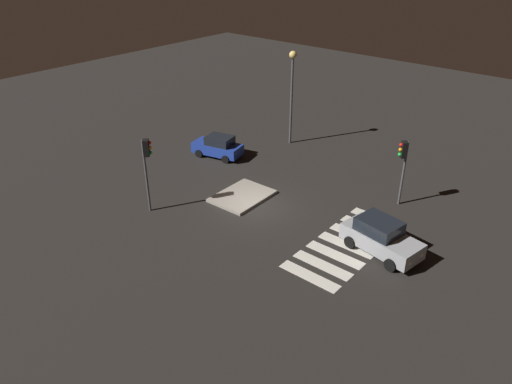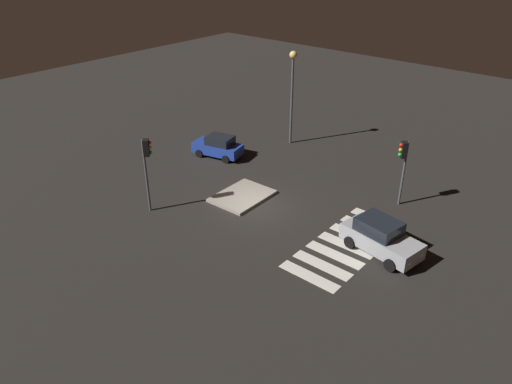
{
  "view_description": "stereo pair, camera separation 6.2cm",
  "coord_description": "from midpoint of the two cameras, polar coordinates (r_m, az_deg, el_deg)",
  "views": [
    {
      "loc": [
        -19.37,
        -16.4,
        14.73
      ],
      "look_at": [
        0.0,
        0.0,
        1.0
      ],
      "focal_mm": 34.14,
      "sensor_mm": 36.0,
      "label": 1
    },
    {
      "loc": [
        -19.33,
        -16.44,
        14.73
      ],
      "look_at": [
        0.0,
        0.0,
        1.0
      ],
      "focal_mm": 34.14,
      "sensor_mm": 36.0,
      "label": 2
    }
  ],
  "objects": [
    {
      "name": "street_lamp",
      "position": [
        36.82,
        4.2,
        12.83
      ],
      "size": [
        0.56,
        0.56,
        7.08
      ],
      "color": "#47474C",
      "rests_on": "ground"
    },
    {
      "name": "ground_plane",
      "position": [
        29.34,
        -0.06,
        -1.72
      ],
      "size": [
        80.0,
        80.0,
        0.0
      ],
      "primitive_type": "plane",
      "color": "black"
    },
    {
      "name": "car_silver",
      "position": [
        25.72,
        14.34,
        -5.15
      ],
      "size": [
        2.5,
        4.36,
        1.82
      ],
      "rotation": [
        0.0,
        0.0,
        -1.74
      ],
      "color": "#9EA0A5",
      "rests_on": "ground"
    },
    {
      "name": "traffic_light_east",
      "position": [
        29.48,
        16.81,
        3.88
      ],
      "size": [
        0.54,
        0.53,
        4.07
      ],
      "rotation": [
        0.0,
        0.0,
        2.31
      ],
      "color": "#47474C",
      "rests_on": "ground"
    },
    {
      "name": "car_blue",
      "position": [
        35.73,
        -4.53,
        5.34
      ],
      "size": [
        2.34,
        3.87,
        1.59
      ],
      "rotation": [
        0.0,
        0.0,
        1.8
      ],
      "color": "#1E389E",
      "rests_on": "ground"
    },
    {
      "name": "crosswalk_near",
      "position": [
        26.33,
        10.51,
        -6.12
      ],
      "size": [
        7.6,
        3.2,
        0.02
      ],
      "color": "silver",
      "rests_on": "ground"
    },
    {
      "name": "traffic_island",
      "position": [
        30.31,
        -1.68,
        -0.48
      ],
      "size": [
        3.72,
        2.83,
        0.18
      ],
      "color": "gray",
      "rests_on": "ground"
    },
    {
      "name": "traffic_light_west",
      "position": [
        28.08,
        -12.75,
        3.91
      ],
      "size": [
        0.54,
        0.54,
        4.51
      ],
      "rotation": [
        0.0,
        0.0,
        -0.8
      ],
      "color": "#47474C",
      "rests_on": "ground"
    }
  ]
}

